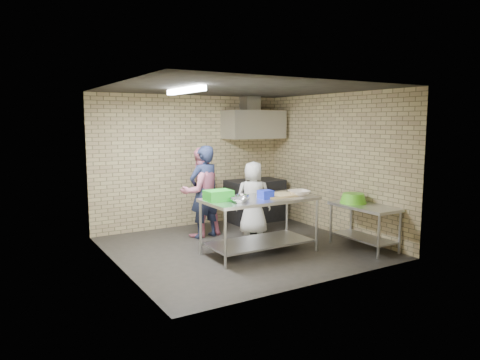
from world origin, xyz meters
name	(u,v)px	position (x,y,z in m)	size (l,w,h in m)	color
floor	(241,248)	(0.00, 0.00, 0.00)	(4.20, 4.20, 0.00)	black
ceiling	(241,89)	(0.00, 0.00, 2.70)	(4.20, 4.20, 0.00)	black
back_wall	(191,161)	(0.00, 2.00, 1.35)	(4.20, 0.06, 2.70)	tan
front_wall	(320,184)	(0.00, -2.00, 1.35)	(4.20, 0.06, 2.70)	tan
left_wall	(117,178)	(-2.10, 0.00, 1.35)	(0.06, 4.00, 2.70)	tan
right_wall	(334,164)	(2.10, 0.00, 1.35)	(0.06, 4.00, 2.70)	tan
prep_table	(259,225)	(0.11, -0.41, 0.46)	(1.85, 0.93, 0.93)	silver
side_counter	(364,227)	(1.80, -1.10, 0.38)	(0.60, 1.20, 0.75)	silver
stove	(255,200)	(1.35, 1.65, 0.45)	(1.20, 0.70, 0.90)	black
range_hood	(254,125)	(1.35, 1.70, 2.10)	(1.30, 0.60, 0.60)	silver
hood_duct	(250,104)	(1.35, 1.85, 2.55)	(0.35, 0.30, 0.30)	#A5A8AD
wall_shelf	(261,133)	(1.65, 1.89, 1.92)	(0.80, 0.20, 0.04)	#3F2B19
fluorescent_fixture	(185,90)	(-1.00, 0.00, 2.64)	(0.10, 1.25, 0.08)	white
green_crate	(218,195)	(-0.59, -0.29, 1.01)	(0.41, 0.31, 0.16)	green
blue_tub	(266,194)	(0.16, -0.51, 0.99)	(0.21, 0.21, 0.13)	#1829B6
cutting_board	(278,195)	(0.46, -0.43, 0.94)	(0.57, 0.43, 0.03)	tan
mixing_bowl_a	(240,200)	(-0.39, -0.61, 0.96)	(0.29, 0.29, 0.07)	silver
mixing_bowl_b	(242,197)	(-0.19, -0.36, 0.96)	(0.22, 0.22, 0.07)	#B1B4B8
ceramic_bowl	(299,193)	(0.81, -0.56, 0.97)	(0.36, 0.36, 0.09)	beige
green_basin	(353,198)	(1.78, -0.85, 0.83)	(0.46, 0.46, 0.17)	#59C626
bottle_red	(251,128)	(1.40, 1.89, 2.03)	(0.07, 0.07, 0.18)	#B22619
man_navy	(204,192)	(-0.22, 0.95, 0.86)	(0.63, 0.41, 1.73)	black
woman_pink	(200,192)	(-0.24, 1.08, 0.84)	(0.82, 0.64, 1.68)	#D16E8D
woman_white	(253,198)	(0.69, 0.68, 0.71)	(0.69, 0.45, 1.41)	silver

